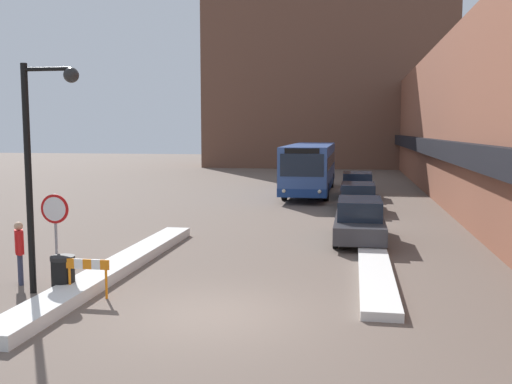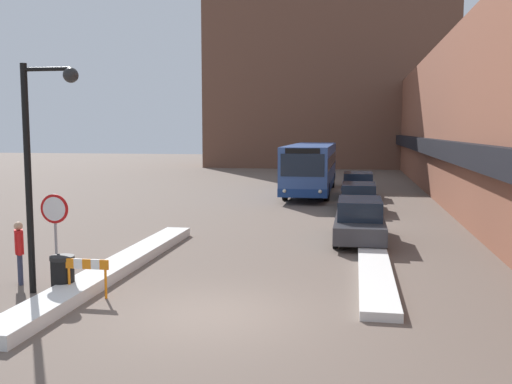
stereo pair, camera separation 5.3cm
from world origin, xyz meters
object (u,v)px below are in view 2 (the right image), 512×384
(trash_bin, at_px, (63,275))
(construction_barricade, at_px, (87,270))
(stop_sign, at_px, (55,219))
(pedestrian, at_px, (19,247))
(street_lamp, at_px, (39,150))
(parked_car_back, at_px, (358,185))
(parked_car_middle, at_px, (358,197))
(parked_car_front, at_px, (360,220))
(city_bus, at_px, (311,167))

(trash_bin, bearing_deg, construction_barricade, -13.78)
(stop_sign, bearing_deg, pedestrian, -170.89)
(street_lamp, bearing_deg, parked_car_back, 70.46)
(parked_car_middle, bearing_deg, trash_bin, -114.25)
(parked_car_back, xyz_separation_m, pedestrian, (-8.77, -20.98, 0.25))
(trash_bin, bearing_deg, parked_car_middle, 65.75)
(parked_car_front, relative_size, parked_car_back, 1.05)
(stop_sign, distance_m, street_lamp, 2.00)
(trash_bin, bearing_deg, street_lamp, -178.37)
(parked_car_back, bearing_deg, street_lamp, -109.54)
(parked_car_middle, relative_size, trash_bin, 4.98)
(parked_car_front, xyz_separation_m, street_lamp, (-7.69, -8.11, 2.76))
(trash_bin, bearing_deg, parked_car_back, 71.61)
(city_bus, relative_size, parked_car_front, 2.68)
(parked_car_middle, bearing_deg, parked_car_back, 90.00)
(pedestrian, bearing_deg, street_lamp, 21.89)
(parked_car_middle, xyz_separation_m, trash_bin, (-7.20, -15.99, -0.21))
(street_lamp, relative_size, construction_barricade, 5.07)
(parked_car_front, relative_size, stop_sign, 1.98)
(parked_car_back, xyz_separation_m, construction_barricade, (-6.47, -21.84, -0.07))
(city_bus, distance_m, parked_car_front, 15.61)
(parked_car_back, height_order, trash_bin, parked_car_back)
(stop_sign, relative_size, construction_barricade, 2.15)
(city_bus, height_order, stop_sign, city_bus)
(city_bus, height_order, pedestrian, city_bus)
(parked_car_middle, xyz_separation_m, construction_barricade, (-6.47, -16.17, -0.02))
(parked_car_front, height_order, trash_bin, parked_car_front)
(street_lamp, height_order, pedestrian, street_lamp)
(stop_sign, distance_m, trash_bin, 1.61)
(street_lamp, bearing_deg, parked_car_middle, 64.33)
(street_lamp, bearing_deg, parked_car_front, 46.53)
(parked_car_front, height_order, parked_car_middle, parked_car_front)
(city_bus, distance_m, parked_car_back, 3.53)
(parked_car_middle, bearing_deg, city_bus, 111.51)
(stop_sign, height_order, pedestrian, stop_sign)
(stop_sign, bearing_deg, construction_barricade, -36.80)
(construction_barricade, bearing_deg, street_lamp, 172.27)
(parked_car_front, relative_size, parked_car_middle, 0.99)
(construction_barricade, bearing_deg, stop_sign, 143.20)
(parked_car_back, relative_size, construction_barricade, 4.03)
(parked_car_front, distance_m, stop_sign, 10.72)
(pedestrian, bearing_deg, stop_sign, 63.70)
(pedestrian, relative_size, construction_barricade, 1.49)
(parked_car_front, xyz_separation_m, construction_barricade, (-6.47, -8.28, -0.08))
(stop_sign, bearing_deg, parked_car_front, 42.87)
(parked_car_middle, xyz_separation_m, street_lamp, (-7.69, -16.00, 2.83))
(parked_car_back, height_order, street_lamp, street_lamp)
(pedestrian, distance_m, trash_bin, 1.79)
(parked_car_front, height_order, street_lamp, street_lamp)
(street_lamp, distance_m, pedestrian, 2.84)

